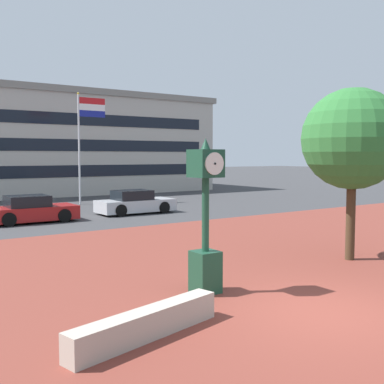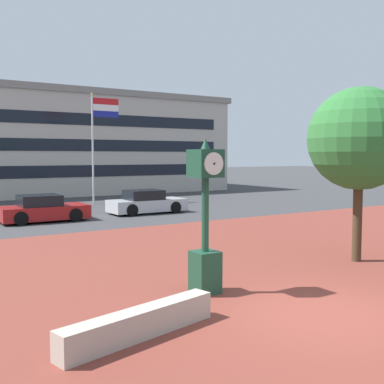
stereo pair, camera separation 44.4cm
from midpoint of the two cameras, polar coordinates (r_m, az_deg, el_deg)
The scene contains 9 objects.
ground_plane at distance 10.11m, azimuth 16.71°, elevation -13.92°, with size 200.00×200.00×0.00m, color #38383A.
plaza_brick_paving at distance 13.10m, azimuth 2.58°, elevation -9.48°, with size 44.00×16.36×0.01m, color brown.
planter_wall at distance 8.50m, azimuth -4.73°, elevation -15.53°, with size 3.20×0.40×0.50m, color #ADA393.
street_clock at distance 10.76m, azimuth 2.79°, elevation -3.52°, with size 0.63×0.75×3.54m.
plaza_tree at distance 15.03m, azimuth 20.44°, elevation 5.74°, with size 3.25×3.02×5.16m.
car_street_near at distance 26.01m, azimuth -5.05°, elevation -1.31°, with size 4.21×1.92×1.28m.
car_street_mid at distance 23.67m, azimuth -17.03°, elevation -2.05°, with size 4.08×1.99×1.28m.
flagpole_primary at distance 31.50m, azimuth -10.97°, elevation 6.79°, with size 1.90×0.14×7.18m.
civic_building at distance 43.29m, azimuth -18.38°, elevation 5.58°, with size 32.09×14.42×8.41m.
Camera 2 is at (-7.12, -6.36, 3.14)m, focal length 44.21 mm.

